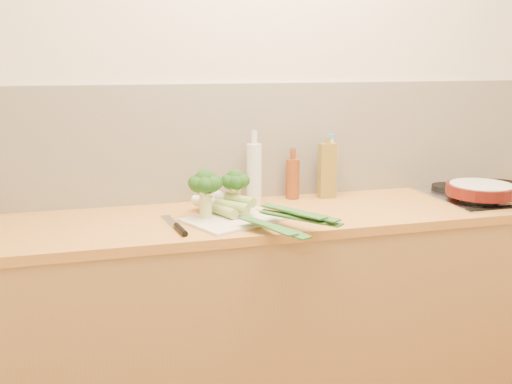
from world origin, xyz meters
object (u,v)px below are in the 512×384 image
chopping_board (235,219)px  skillet (482,190)px  gas_hob (491,194)px  chefs_knife (178,227)px

chopping_board → skillet: (1.16, -0.02, 0.06)m
chopping_board → skillet: size_ratio=0.84×
gas_hob → chefs_knife: size_ratio=1.80×
gas_hob → skillet: skillet is taller
skillet → gas_hob: bearing=49.0°
chopping_board → chefs_knife: chefs_knife is taller
gas_hob → chopping_board: bearing=-176.7°
gas_hob → chopping_board: size_ratio=1.53×
gas_hob → chefs_knife: (-1.53, -0.14, -0.01)m
chefs_knife → skillet: (1.40, 0.05, 0.06)m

